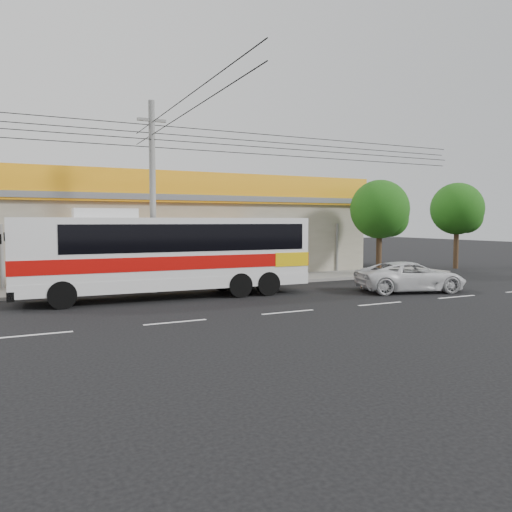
{
  "coord_description": "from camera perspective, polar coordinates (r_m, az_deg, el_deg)",
  "views": [
    {
      "loc": [
        -8.34,
        -17.36,
        3.13
      ],
      "look_at": [
        0.93,
        2.0,
        1.63
      ],
      "focal_mm": 35.0,
      "sensor_mm": 36.0,
      "label": 1
    }
  ],
  "objects": [
    {
      "name": "tree_near",
      "position": [
        28.88,
        14.17,
        4.97
      ],
      "size": [
        3.28,
        3.28,
        5.44
      ],
      "color": "#322014",
      "rests_on": "ground"
    },
    {
      "name": "white_car",
      "position": [
        23.25,
        17.25,
        -2.27
      ],
      "size": [
        5.21,
        3.41,
        1.33
      ],
      "primitive_type": "imported",
      "rotation": [
        0.0,
        0.0,
        1.3
      ],
      "color": "silver",
      "rests_on": "ground"
    },
    {
      "name": "storefront_building",
      "position": [
        30.09,
        -9.51,
        2.36
      ],
      "size": [
        22.6,
        9.2,
        5.7
      ],
      "color": "gray",
      "rests_on": "ground"
    },
    {
      "name": "ground",
      "position": [
        19.51,
        0.07,
        -5.24
      ],
      "size": [
        120.0,
        120.0,
        0.0
      ],
      "primitive_type": "plane",
      "color": "black",
      "rests_on": "ground"
    },
    {
      "name": "tree_far",
      "position": [
        35.62,
        22.18,
        4.83
      ],
      "size": [
        3.42,
        3.42,
        5.66
      ],
      "color": "#322014",
      "rests_on": "ground"
    },
    {
      "name": "motorbike_red",
      "position": [
        24.95,
        -16.6,
        -2.04
      ],
      "size": [
        1.73,
        1.09,
        0.86
      ],
      "primitive_type": "imported",
      "rotation": [
        0.0,
        0.0,
        1.22
      ],
      "color": "maroon",
      "rests_on": "sidewalk"
    },
    {
      "name": "coach_bus",
      "position": [
        20.67,
        -9.56,
        0.62
      ],
      "size": [
        11.83,
        2.94,
        3.62
      ],
      "rotation": [
        0.0,
        0.0,
        -0.04
      ],
      "color": "silver",
      "rests_on": "ground"
    },
    {
      "name": "lane_markings",
      "position": [
        17.33,
        3.68,
        -6.43
      ],
      "size": [
        50.0,
        0.12,
        0.01
      ],
      "primitive_type": null,
      "color": "silver",
      "rests_on": "ground"
    },
    {
      "name": "utility_pole",
      "position": [
        22.52,
        -11.82,
        13.4
      ],
      "size": [
        34.0,
        14.0,
        8.3
      ],
      "color": "slate",
      "rests_on": "ground"
    },
    {
      "name": "sidewalk",
      "position": [
        24.99,
        -5.91,
        -3.05
      ],
      "size": [
        30.0,
        3.2,
        0.15
      ],
      "primitive_type": "cube",
      "color": "slate",
      "rests_on": "ground"
    }
  ]
}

